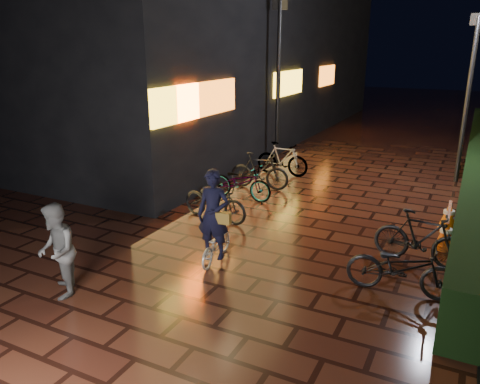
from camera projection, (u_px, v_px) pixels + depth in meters
The scene contains 11 objects.
ground at pixel (283, 255), 9.27m from camera, with size 80.00×80.00×0.00m, color #381911.
hedge at pixel (478, 162), 14.51m from camera, with size 0.70×20.00×1.00m, color black.
bystander_person at pixel (57, 251), 7.56m from camera, with size 0.77×0.60×1.59m, color #535355.
storefront_block at pixel (188, 33), 21.78m from camera, with size 12.09×22.00×9.00m.
lamp_post_hedge at pixel (468, 93), 13.46m from camera, with size 0.45×0.24×4.81m.
lamp_post_sf at pixel (278, 76), 15.58m from camera, with size 0.52×0.16×5.41m.
cyclist at pixel (215, 228), 8.79m from camera, with size 0.69×1.32×1.83m.
traffic_barrier at pixel (447, 224), 9.98m from camera, with size 0.43×1.62×0.65m.
cart_assembly at pixel (468, 217), 9.96m from camera, with size 0.61×0.65×0.94m.
parked_bikes_storefront at pixel (250, 178), 12.84m from camera, with size 1.99×5.17×1.05m.
parked_bikes_hedge at pixel (411, 253), 8.18m from camera, with size 1.95×2.03×1.05m.
Camera 1 is at (3.04, -7.94, 3.98)m, focal length 35.00 mm.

